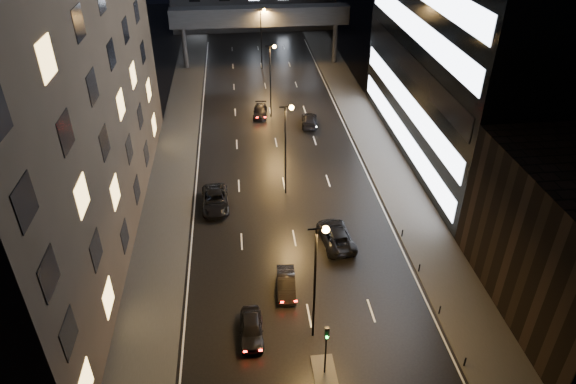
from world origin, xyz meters
name	(u,v)px	position (x,y,z in m)	size (l,w,h in m)	color
ground	(276,142)	(0.00, 40.00, 0.00)	(160.00, 160.00, 0.00)	black
sidewalk_left	(174,166)	(-12.50, 35.00, 0.07)	(5.00, 110.00, 0.15)	#383533
sidewalk_right	(382,156)	(12.50, 35.00, 0.07)	(5.00, 110.00, 0.15)	#383533
skybridge	(260,17)	(0.00, 70.00, 8.34)	(30.00, 3.00, 10.00)	#333335
traffic_signal_near	(326,343)	(0.30, 4.49, 3.09)	(0.28, 0.34, 4.40)	black
bollard_row	(451,335)	(10.20, 6.50, 0.45)	(0.12, 25.12, 0.90)	black
streetlight_near	(318,270)	(0.16, 8.00, 6.50)	(1.45, 0.50, 10.15)	black
streetlight_mid_a	(287,139)	(0.16, 28.00, 6.50)	(1.45, 0.50, 10.15)	black
streetlight_mid_b	(271,72)	(0.16, 48.00, 6.50)	(1.45, 0.50, 10.15)	black
streetlight_far	(262,31)	(0.16, 68.00, 6.50)	(1.45, 0.50, 10.15)	black
car_away_a	(251,328)	(-4.58, 8.47, 0.74)	(1.74, 4.32, 1.47)	black
car_away_b	(286,284)	(-1.50, 13.06, 0.70)	(1.48, 4.25, 1.40)	black
car_away_c	(215,200)	(-7.50, 26.16, 0.81)	(2.69, 5.83, 1.62)	black
car_away_d	(260,111)	(-1.50, 48.42, 0.68)	(1.89, 4.66, 1.35)	black
car_toward_a	(336,235)	(3.77, 18.94, 0.81)	(2.68, 5.81, 1.61)	black
car_toward_b	(309,120)	(4.95, 44.66, 0.74)	(2.09, 5.13, 1.49)	black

